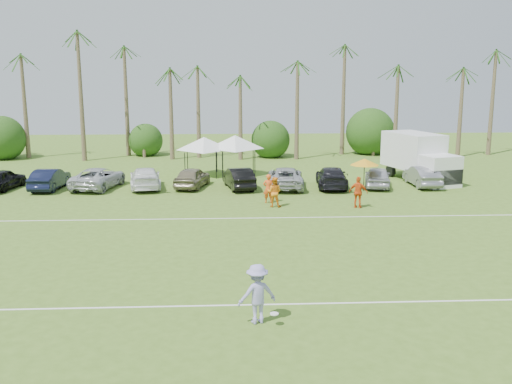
{
  "coord_description": "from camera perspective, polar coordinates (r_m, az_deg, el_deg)",
  "views": [
    {
      "loc": [
        1.96,
        -16.15,
        7.64
      ],
      "look_at": [
        3.41,
        13.3,
        1.6
      ],
      "focal_mm": 40.0,
      "sensor_mm": 36.0,
      "label": 1
    }
  ],
  "objects": [
    {
      "name": "bush_tree_3",
      "position": [
        57.21,
        11.45,
        5.48
      ],
      "size": [
        4.0,
        4.0,
        4.0
      ],
      "color": "brown",
      "rests_on": "ground"
    },
    {
      "name": "palm_tree_2",
      "position": [
        55.94,
        -17.71,
        12.65
      ],
      "size": [
        2.4,
        2.4,
        10.9
      ],
      "color": "brown",
      "rests_on": "ground"
    },
    {
      "name": "palm_tree_6",
      "position": [
        54.21,
        -0.68,
        13.24
      ],
      "size": [
        2.4,
        2.4,
        10.9
      ],
      "color": "brown",
      "rests_on": "ground"
    },
    {
      "name": "palm_tree_9",
      "position": [
        56.48,
        13.99,
        11.96
      ],
      "size": [
        2.4,
        2.4,
        9.9
      ],
      "color": "brown",
      "rests_on": "ground"
    },
    {
      "name": "canopy_tent_left",
      "position": [
        44.07,
        -5.23,
        5.49
      ],
      "size": [
        4.34,
        4.34,
        3.51
      ],
      "color": "black",
      "rests_on": "ground"
    },
    {
      "name": "sideline_player_b",
      "position": [
        33.65,
        1.83,
        0.0
      ],
      "size": [
        1.02,
        0.9,
        1.79
      ],
      "primitive_type": "imported",
      "rotation": [
        0.0,
        0.0,
        2.85
      ],
      "color": "orange",
      "rests_on": "ground"
    },
    {
      "name": "ground",
      "position": [
        17.97,
        -9.06,
        -13.73
      ],
      "size": [
        120.0,
        120.0,
        0.0
      ],
      "primitive_type": "plane",
      "color": "#496D20",
      "rests_on": "ground"
    },
    {
      "name": "parked_car_4",
      "position": [
        39.76,
        -6.4,
        1.48
      ],
      "size": [
        2.65,
        4.5,
        1.44
      ],
      "primitive_type": "imported",
      "rotation": [
        0.0,
        0.0,
        2.9
      ],
      "color": "#81785B",
      "rests_on": "ground"
    },
    {
      "name": "parked_car_5",
      "position": [
        39.25,
        -1.74,
        1.41
      ],
      "size": [
        2.34,
        4.57,
        1.44
      ],
      "primitive_type": "imported",
      "rotation": [
        0.0,
        0.0,
        3.34
      ],
      "color": "black",
      "rests_on": "ground"
    },
    {
      "name": "sideline_player_c",
      "position": [
        33.88,
        10.2,
        -0.03
      ],
      "size": [
        1.18,
        0.86,
        1.86
      ],
      "primitive_type": "imported",
      "rotation": [
        0.0,
        0.0,
        2.72
      ],
      "color": "#E65719",
      "rests_on": "ground"
    },
    {
      "name": "parked_car_7",
      "position": [
        39.9,
        7.57,
        1.48
      ],
      "size": [
        2.49,
        5.12,
        1.44
      ],
      "primitive_type": "imported",
      "rotation": [
        0.0,
        0.0,
        3.04
      ],
      "color": "black",
      "rests_on": "ground"
    },
    {
      "name": "parked_car_9",
      "position": [
        41.72,
        16.27,
        1.56
      ],
      "size": [
        1.53,
        4.36,
        1.44
      ],
      "primitive_type": "imported",
      "rotation": [
        0.0,
        0.0,
        3.14
      ],
      "color": "gray",
      "rests_on": "ground"
    },
    {
      "name": "parked_car_1",
      "position": [
        41.34,
        -19.93,
        1.24
      ],
      "size": [
        1.79,
        4.44,
        1.44
      ],
      "primitive_type": "imported",
      "rotation": [
        0.0,
        0.0,
        3.08
      ],
      "color": "black",
      "rests_on": "ground"
    },
    {
      "name": "palm_tree_8",
      "position": [
        55.27,
        8.87,
        11.27
      ],
      "size": [
        2.4,
        2.4,
        8.9
      ],
      "color": "brown",
      "rests_on": "ground"
    },
    {
      "name": "palm_tree_3",
      "position": [
        55.11,
        -13.63,
        13.78
      ],
      "size": [
        2.4,
        2.4,
        11.9
      ],
      "color": "brown",
      "rests_on": "ground"
    },
    {
      "name": "parked_car_2",
      "position": [
        40.73,
        -15.49,
        1.37
      ],
      "size": [
        3.38,
        5.54,
        1.44
      ],
      "primitive_type": "imported",
      "rotation": [
        0.0,
        0.0,
        2.94
      ],
      "color": "#B9BCC0",
      "rests_on": "ground"
    },
    {
      "name": "palm_tree_5",
      "position": [
        54.19,
        -5.01,
        12.28
      ],
      "size": [
        2.4,
        2.4,
        9.9
      ],
      "color": "brown",
      "rests_on": "ground"
    },
    {
      "name": "field_lines",
      "position": [
        25.41,
        -7.15,
        -6.0
      ],
      "size": [
        80.0,
        12.1,
        0.01
      ],
      "color": "white",
      "rests_on": "ground"
    },
    {
      "name": "bush_tree_2",
      "position": [
        55.61,
        1.37,
        5.54
      ],
      "size": [
        4.0,
        4.0,
        4.0
      ],
      "color": "brown",
      "rests_on": "ground"
    },
    {
      "name": "frisbee_player",
      "position": [
        18.06,
        0.12,
        -10.15
      ],
      "size": [
        1.39,
        1.04,
        1.91
      ],
      "rotation": [
        0.0,
        0.0,
        3.44
      ],
      "color": "#A19ADA",
      "rests_on": "ground"
    },
    {
      "name": "bush_tree_0",
      "position": [
        59.29,
        -23.6,
        4.96
      ],
      "size": [
        4.0,
        4.0,
        4.0
      ],
      "color": "brown",
      "rests_on": "ground"
    },
    {
      "name": "palm_tree_4",
      "position": [
        54.48,
        -9.28,
        11.26
      ],
      "size": [
        2.4,
        2.4,
        8.9
      ],
      "color": "brown",
      "rests_on": "ground"
    },
    {
      "name": "palm_tree_7",
      "position": [
        54.54,
        3.65,
        14.1
      ],
      "size": [
        2.4,
        2.4,
        11.9
      ],
      "color": "brown",
      "rests_on": "ground"
    },
    {
      "name": "market_umbrella",
      "position": [
        38.85,
        10.8,
        2.98
      ],
      "size": [
        1.97,
        1.97,
        2.2
      ],
      "color": "black",
      "rests_on": "ground"
    },
    {
      "name": "sideline_player_a",
      "position": [
        34.68,
        1.24,
        0.35
      ],
      "size": [
        0.65,
        0.43,
        1.78
      ],
      "primitive_type": "imported",
      "rotation": [
        0.0,
        0.0,
        3.15
      ],
      "color": "#FF591C",
      "rests_on": "ground"
    },
    {
      "name": "palm_tree_10",
      "position": [
        58.12,
        18.87,
        12.52
      ],
      "size": [
        2.4,
        2.4,
        10.9
      ],
      "color": "brown",
      "rests_on": "ground"
    },
    {
      "name": "parked_car_6",
      "position": [
        39.47,
        2.95,
        1.46
      ],
      "size": [
        2.8,
        5.34,
        1.44
      ],
      "primitive_type": "imported",
      "rotation": [
        0.0,
        0.0,
        3.06
      ],
      "color": "#A9ACAE",
      "rests_on": "ground"
    },
    {
      "name": "palm_tree_11",
      "position": [
        59.71,
        22.59,
        13.04
      ],
      "size": [
        2.4,
        2.4,
        11.9
      ],
      "color": "brown",
      "rests_on": "ground"
    },
    {
      "name": "palm_tree_1",
      "position": [
        57.38,
        -22.59,
        11.42
      ],
      "size": [
        2.4,
        2.4,
        9.9
      ],
      "color": "brown",
      "rests_on": "ground"
    },
    {
      "name": "canopy_tent_right",
      "position": [
        44.16,
        -2.1,
        5.69
      ],
      "size": [
        4.49,
        4.49,
        3.64
      ],
      "color": "black",
      "rests_on": "ground"
    },
    {
      "name": "parked_car_8",
      "position": [
        40.56,
        12.06,
        1.49
      ],
      "size": [
        2.64,
        4.49,
        1.44
      ],
      "primitive_type": "imported",
      "rotation": [
        0.0,
        0.0,
        2.9
      ],
      "color": "#B3B2BC",
      "rests_on": "ground"
    },
    {
      "name": "box_truck",
      "position": [
        43.68,
        16.03,
        3.5
      ],
      "size": [
        4.29,
        7.12,
        3.45
      ],
      "rotation": [
        0.0,
        0.0,
        0.29
      ],
      "color": "white",
      "rests_on": "ground"
    },
    {
      "name": "parked_car_3",
      "position": [
        40.04,
        -11.02,
        1.4
      ],
      "size": [
        2.77,
        5.2,
        1.44
      ],
      "primitive_type": "imported",
      "rotation": [
        0.0,
        0.0,
        3.3
      ],
      "color": "white",
      "rests_on": "ground"
    },
    {
      "name": "parked_car_0",
      "position": [
        42.48,
        -24.05,
        1.18
      ],
      "size": [
        2.29,
        4.42,
        1.44
      ],
      "primitive_type": "imported",
      "rotation": [
        0.0,
        0.0,
        3.0
      ],
      "color": "black",
      "rests_on": "ground"
    },
    {
      "name": "bush_tree_1",
      "position": [
        56.03,
        -11.02,
        5.38
      ],
      "size": [
        4.0,
        4.0,
        4.0
      ],
      "color": "brown",
      "rests_on": "ground"
    }
  ]
}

